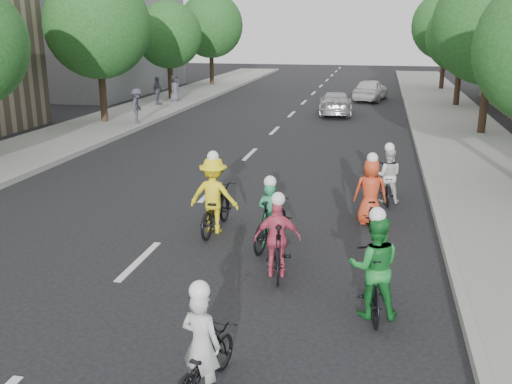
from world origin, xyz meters
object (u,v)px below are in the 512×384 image
(cyclist_5, at_px, (215,202))
(follow_car_trail, at_px, (371,90))
(follow_car_lead, at_px, (336,103))
(spectator_1, at_px, (157,91))
(cyclist_3, at_px, (374,274))
(cyclist_1, at_px, (203,356))
(cyclist_0, at_px, (270,221))
(cyclist_4, at_px, (278,244))
(cyclist_2, at_px, (387,180))
(cyclist_6, at_px, (370,199))
(spectator_2, at_px, (175,88))
(spectator_0, at_px, (137,106))

(cyclist_5, height_order, follow_car_trail, cyclist_5)
(follow_car_lead, bearing_deg, cyclist_5, 81.85)
(spectator_1, bearing_deg, cyclist_3, -144.56)
(cyclist_1, distance_m, follow_car_lead, 24.18)
(cyclist_0, height_order, cyclist_4, cyclist_4)
(cyclist_2, relative_size, cyclist_6, 1.06)
(spectator_2, bearing_deg, cyclist_1, -149.95)
(follow_car_lead, bearing_deg, cyclist_3, 91.89)
(cyclist_2, relative_size, follow_car_trail, 0.46)
(cyclist_1, xyz_separation_m, follow_car_trail, (1.41, 30.42, 0.17))
(cyclist_1, bearing_deg, cyclist_3, -117.27)
(cyclist_1, height_order, spectator_2, spectator_2)
(cyclist_6, xyz_separation_m, follow_car_lead, (-2.16, 17.10, -0.00))
(cyclist_5, relative_size, spectator_0, 1.23)
(cyclist_3, bearing_deg, cyclist_6, -94.68)
(cyclist_0, xyz_separation_m, follow_car_trail, (1.51, 25.35, 0.09))
(cyclist_5, bearing_deg, follow_car_lead, -91.95)
(cyclist_2, xyz_separation_m, spectator_0, (-11.24, 9.57, 0.38))
(cyclist_2, relative_size, spectator_1, 1.15)
(cyclist_0, bearing_deg, cyclist_4, 118.09)
(cyclist_4, height_order, follow_car_trail, cyclist_4)
(spectator_0, height_order, spectator_2, spectator_0)
(cyclist_1, relative_size, spectator_0, 1.00)
(cyclist_3, distance_m, cyclist_4, 2.13)
(spectator_0, bearing_deg, cyclist_0, -160.55)
(cyclist_2, height_order, cyclist_5, cyclist_5)
(cyclist_0, bearing_deg, spectator_0, -45.39)
(cyclist_0, relative_size, cyclist_2, 1.01)
(cyclist_5, distance_m, follow_car_lead, 18.46)
(follow_car_lead, xyz_separation_m, follow_car_trail, (1.67, 6.24, 0.08))
(cyclist_1, height_order, cyclist_6, cyclist_6)
(cyclist_3, xyz_separation_m, spectator_0, (-10.98, 15.97, 0.26))
(follow_car_lead, relative_size, spectator_0, 2.55)
(cyclist_6, bearing_deg, follow_car_lead, -89.11)
(cyclist_0, xyz_separation_m, spectator_2, (-9.87, 21.37, 0.34))
(spectator_1, bearing_deg, cyclist_5, -148.80)
(cyclist_2, distance_m, cyclist_3, 6.41)
(cyclist_5, bearing_deg, cyclist_3, 140.10)
(cyclist_2, relative_size, cyclist_3, 0.99)
(cyclist_0, xyz_separation_m, cyclist_1, (0.10, -5.07, -0.08))
(cyclist_3, relative_size, spectator_1, 1.16)
(cyclist_0, relative_size, spectator_2, 1.19)
(cyclist_1, xyz_separation_m, cyclist_5, (-1.52, 5.76, 0.18))
(cyclist_2, xyz_separation_m, cyclist_3, (-0.26, -6.40, 0.12))
(cyclist_5, distance_m, spectator_0, 14.76)
(cyclist_1, xyz_separation_m, cyclist_3, (2.06, 2.55, 0.18))
(follow_car_trail, xyz_separation_m, spectator_2, (-11.38, -3.98, 0.25))
(cyclist_3, height_order, follow_car_lead, cyclist_3)
(spectator_2, bearing_deg, cyclist_4, -146.26)
(follow_car_lead, bearing_deg, cyclist_6, 92.99)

